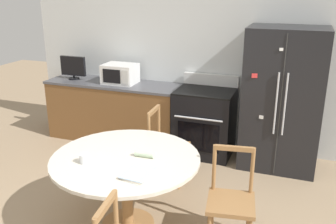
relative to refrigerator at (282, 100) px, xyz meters
name	(u,v)px	position (x,y,z in m)	size (l,w,h in m)	color
back_wall	(198,56)	(-1.23, 0.41, 0.40)	(5.20, 0.10, 2.60)	silver
kitchen_counter	(115,111)	(-2.42, 0.05, -0.45)	(2.04, 0.64, 0.90)	brown
refrigerator	(282,100)	(0.00, 0.00, 0.00)	(0.95, 0.72, 1.80)	black
oven_range	(205,122)	(-1.00, 0.03, -0.43)	(0.78, 0.68, 1.08)	black
microwave	(120,74)	(-2.30, 0.05, 0.14)	(0.47, 0.37, 0.28)	white
countertop_tv	(73,67)	(-3.08, 0.03, 0.19)	(0.41, 0.16, 0.35)	black
dining_table	(126,168)	(-1.27, -1.89, -0.27)	(1.40, 1.40, 0.75)	beige
dining_chair_far	(167,147)	(-1.23, -0.89, -0.47)	(0.44, 0.44, 0.90)	#9E7042
dining_chair_right	(231,201)	(-0.28, -1.80, -0.47)	(0.48, 0.48, 0.90)	#9E7042
candle_glass	(84,159)	(-1.56, -2.12, -0.12)	(0.09, 0.09, 0.08)	silver
folded_napkin	(144,154)	(-1.10, -1.83, -0.13)	(0.19, 0.06, 0.05)	beige
mail_stack	(138,173)	(-1.02, -2.16, -0.14)	(0.29, 0.34, 0.02)	white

